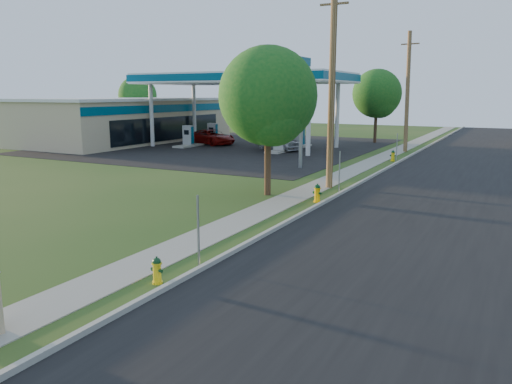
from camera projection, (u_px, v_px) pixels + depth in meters
ground_plane at (72, 327)px, 10.11m from camera, size 140.00×140.00×0.00m
road at (402, 235)px, 16.71m from camera, size 8.00×120.00×0.02m
curb at (293, 219)px, 18.53m from camera, size 0.15×120.00×0.15m
sidewalk at (252, 215)px, 19.35m from camera, size 1.50×120.00×0.03m
forecourt at (224, 146)px, 45.20m from camera, size 26.00×28.00×0.02m
utility_pole_mid at (332, 87)px, 24.16m from camera, size 1.40×0.32×9.80m
utility_pole_far at (408, 92)px, 39.80m from camera, size 1.40×0.32×9.50m
sign_post_near at (198, 231)px, 13.44m from camera, size 0.05×0.04×2.00m
sign_post_mid at (339, 172)px, 23.67m from camera, size 0.05×0.04×2.00m
sign_post_far at (397, 148)px, 34.25m from camera, size 0.05×0.04×2.00m
gas_canopy at (243, 79)px, 43.14m from camera, size 18.18×9.18×6.40m
fuel_pump_nw at (188, 139)px, 44.47m from camera, size 1.20×3.20×1.90m
fuel_pump_ne at (280, 143)px, 40.34m from camera, size 1.20×3.20×1.90m
fuel_pump_sw at (213, 135)px, 47.94m from camera, size 1.20×3.20×1.90m
fuel_pump_se at (299, 139)px, 43.81m from camera, size 1.20×3.20×1.90m
convenience_store at (130, 120)px, 49.83m from camera, size 10.40×22.40×4.25m
price_pylon at (302, 81)px, 30.63m from camera, size 0.34×2.04×6.85m
tree_verge at (269, 100)px, 22.41m from camera, size 4.49×4.49×6.80m
tree_lot at (378, 95)px, 47.23m from camera, size 4.61×4.61×6.99m
tree_back at (138, 97)px, 57.86m from camera, size 4.41×4.41×6.69m
hydrant_near at (157, 270)px, 12.36m from camera, size 0.37×0.32×0.70m
hydrant_mid at (317, 193)px, 21.69m from camera, size 0.42×0.38×0.82m
hydrant_far at (393, 156)px, 34.92m from camera, size 0.41×0.36×0.79m
car_red at (212, 137)px, 46.45m from camera, size 5.49×3.80×1.39m
car_silver at (278, 141)px, 41.68m from camera, size 4.95×3.55×1.57m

